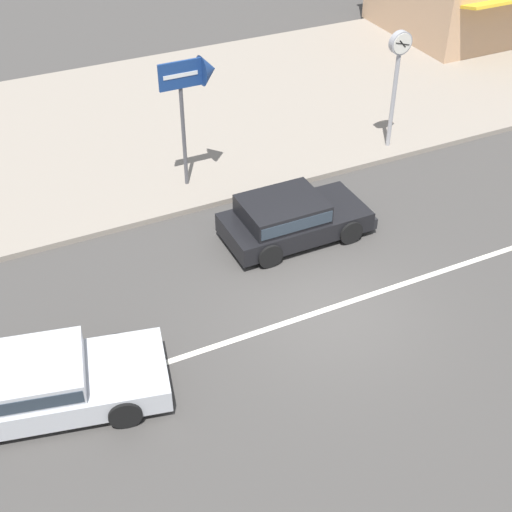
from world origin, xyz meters
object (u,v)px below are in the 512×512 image
at_px(sedan_silver_1, 40,383).
at_px(street_clock, 398,62).
at_px(arrow_signboard, 201,77).
at_px(hatchback_black_0, 291,217).

relative_size(sedan_silver_1, street_clock, 1.44).
height_order(sedan_silver_1, arrow_signboard, arrow_signboard).
relative_size(sedan_silver_1, arrow_signboard, 1.40).
distance_m(sedan_silver_1, arrow_signboard, 8.44).
relative_size(hatchback_black_0, sedan_silver_1, 0.74).
bearing_deg(hatchback_black_0, sedan_silver_1, -157.51).
bearing_deg(sedan_silver_1, hatchback_black_0, 22.49).
xyz_separation_m(hatchback_black_0, sedan_silver_1, (-6.49, -2.69, -0.05)).
bearing_deg(street_clock, hatchback_black_0, -150.10).
bearing_deg(arrow_signboard, sedan_silver_1, -133.88).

